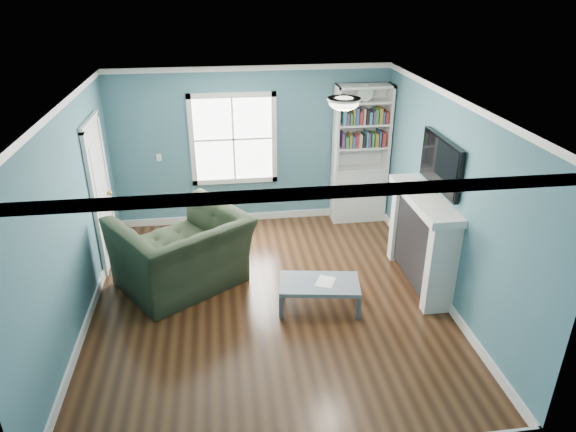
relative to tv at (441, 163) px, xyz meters
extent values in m
plane|color=black|center=(-2.20, -0.20, -1.72)|extent=(5.00, 5.00, 0.00)
plane|color=#3F727F|center=(-2.20, 2.30, -0.43)|extent=(4.50, 0.00, 4.50)
plane|color=#3F727F|center=(-2.20, -2.70, -0.43)|extent=(4.50, 0.00, 4.50)
plane|color=#3F727F|center=(-4.45, -0.20, -0.43)|extent=(0.00, 5.00, 5.00)
plane|color=#3F727F|center=(0.05, -0.20, -0.43)|extent=(0.00, 5.00, 5.00)
plane|color=white|center=(-2.20, -0.20, 0.88)|extent=(5.00, 5.00, 0.00)
cube|color=white|center=(-2.20, 2.28, -1.66)|extent=(4.50, 0.03, 0.12)
cube|color=white|center=(-4.44, -0.20, -1.66)|extent=(0.03, 5.00, 0.12)
cube|color=white|center=(0.03, -0.20, -1.66)|extent=(0.03, 5.00, 0.12)
cube|color=white|center=(-2.20, 2.28, 0.84)|extent=(4.50, 0.04, 0.08)
cube|color=white|center=(-2.20, -2.68, 0.84)|extent=(4.50, 0.04, 0.08)
cube|color=white|center=(-4.43, -0.20, 0.84)|extent=(0.04, 5.00, 0.08)
cube|color=white|center=(0.03, -0.20, 0.84)|extent=(0.04, 5.00, 0.08)
cube|color=white|center=(-2.50, 2.29, -0.27)|extent=(1.24, 0.01, 1.34)
cube|color=white|center=(-3.16, 2.28, -0.27)|extent=(0.08, 0.06, 1.50)
cube|color=white|center=(-1.84, 2.28, -0.27)|extent=(0.08, 0.06, 1.50)
cube|color=white|center=(-2.50, 2.28, -0.98)|extent=(1.40, 0.06, 0.08)
cube|color=white|center=(-2.50, 2.28, 0.44)|extent=(1.40, 0.06, 0.08)
cube|color=white|center=(-2.50, 2.28, -0.27)|extent=(1.24, 0.03, 0.03)
cube|color=white|center=(-2.50, 2.28, -0.27)|extent=(0.03, 0.03, 1.34)
cube|color=silver|center=(-0.43, 2.10, -1.27)|extent=(0.90, 0.35, 0.90)
cube|color=silver|center=(-0.86, 2.10, -0.12)|extent=(0.04, 0.35, 1.40)
cube|color=silver|center=(0.00, 2.10, -0.12)|extent=(0.04, 0.35, 1.40)
cube|color=silver|center=(-0.43, 2.26, -0.12)|extent=(0.90, 0.02, 1.40)
cube|color=silver|center=(-0.43, 2.10, 0.55)|extent=(0.90, 0.35, 0.04)
cube|color=silver|center=(-0.43, 2.10, -0.80)|extent=(0.84, 0.33, 0.03)
cube|color=silver|center=(-0.43, 2.10, -0.42)|extent=(0.84, 0.33, 0.03)
cube|color=silver|center=(-0.43, 2.10, -0.04)|extent=(0.84, 0.33, 0.03)
cube|color=silver|center=(-0.43, 2.10, 0.32)|extent=(0.84, 0.33, 0.03)
cube|color=#593366|center=(-0.43, 2.08, -0.30)|extent=(0.70, 0.25, 0.22)
cube|color=#33723F|center=(-0.43, 2.08, 0.08)|extent=(0.70, 0.25, 0.22)
cylinder|color=beige|center=(-0.43, 2.05, 0.46)|extent=(0.26, 0.06, 0.26)
cube|color=black|center=(-0.11, 0.00, -1.12)|extent=(0.30, 1.20, 1.10)
cube|color=black|center=(-0.13, 0.00, -1.32)|extent=(0.22, 0.65, 0.70)
cube|color=silver|center=(-0.13, -0.67, -1.12)|extent=(0.36, 0.16, 1.20)
cube|color=silver|center=(-0.13, 0.67, -1.12)|extent=(0.36, 0.16, 1.20)
cube|color=silver|center=(-0.15, 0.00, -0.47)|extent=(0.44, 1.58, 0.10)
cube|color=black|center=(0.00, 0.00, 0.00)|extent=(0.06, 1.10, 0.65)
cube|color=silver|center=(-4.43, 1.20, -0.70)|extent=(0.04, 0.80, 2.05)
cube|color=white|center=(-4.42, 0.75, -0.70)|extent=(0.05, 0.08, 2.13)
cube|color=white|center=(-4.42, 1.65, -0.70)|extent=(0.05, 0.08, 2.13)
cube|color=white|center=(-4.42, 1.20, 0.36)|extent=(0.05, 0.98, 0.08)
sphere|color=#BF8C3F|center=(-4.37, 1.50, -0.77)|extent=(0.07, 0.07, 0.07)
ellipsoid|color=white|center=(-1.30, -0.10, 0.82)|extent=(0.34, 0.34, 0.15)
cylinder|color=white|center=(-1.30, -0.10, 0.86)|extent=(0.38, 0.38, 0.03)
cube|color=white|center=(-3.70, 2.28, -0.52)|extent=(0.08, 0.01, 0.12)
imported|color=black|center=(-3.30, 0.36, -1.04)|extent=(1.87, 1.72, 1.37)
cube|color=#434951|center=(-2.09, -0.56, -1.57)|extent=(0.06, 0.06, 0.31)
cube|color=#434951|center=(-1.15, -0.71, -1.57)|extent=(0.06, 0.06, 0.31)
cube|color=#434951|center=(-2.01, -0.08, -1.57)|extent=(0.06, 0.06, 0.31)
cube|color=#434951|center=(-1.08, -0.23, -1.57)|extent=(0.06, 0.06, 0.31)
cube|color=#505967|center=(-1.58, -0.40, -1.39)|extent=(1.07, 0.70, 0.05)
cube|color=white|center=(-1.50, -0.39, -1.36)|extent=(0.31, 0.33, 0.00)
camera|label=1|loc=(-2.71, -5.74, 2.15)|focal=32.00mm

